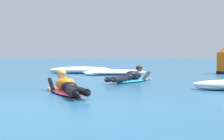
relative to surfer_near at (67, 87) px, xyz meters
name	(u,v)px	position (x,y,z in m)	size (l,w,h in m)	color
ground_plane	(110,74)	(0.05, 7.93, -0.14)	(120.00, 120.00, 0.00)	#235B84
surfer_near	(67,87)	(0.00, 0.00, 0.00)	(1.44, 2.45, 0.55)	#E54C66
surfer_far	(131,77)	(1.19, 3.40, 0.00)	(1.38, 2.42, 0.55)	#2DB2D1
whitewater_mid_left	(115,72)	(0.34, 7.03, -0.04)	(2.76, 1.58, 0.22)	white
whitewater_mid_right	(81,70)	(-1.27, 8.02, 0.00)	(2.83, 1.43, 0.30)	white
channel_marker_buoy	(224,63)	(4.88, 8.22, 0.33)	(0.66, 0.66, 1.16)	#EA5B0F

